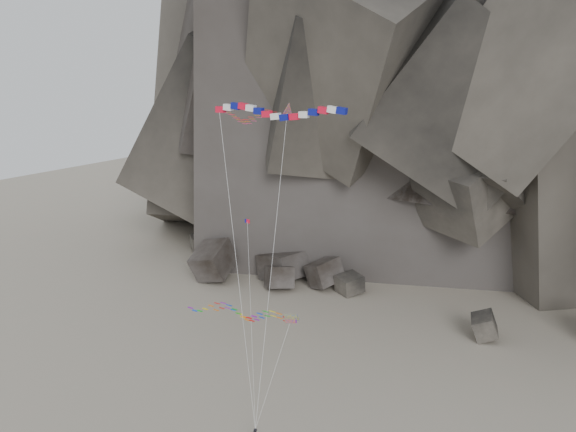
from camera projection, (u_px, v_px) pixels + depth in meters
The scene contains 7 objects.
ground at pixel (251, 420), 61.24m from camera, with size 260.00×260.00×0.00m, color gray.
headland at pixel (485, 6), 108.63m from camera, with size 110.00×70.00×84.00m, color #514A42, non-canonical shape.
boulder_field at pixel (375, 291), 89.15m from camera, with size 79.17×17.30×6.99m.
delta_kite at pixel (249, 115), 61.54m from camera, with size 11.36×10.07×28.05m.
banner_kite at pixel (277, 113), 51.92m from camera, with size 11.96×3.76×28.29m.
parafoil_kite at pixel (234, 311), 58.90m from camera, with size 13.05×3.33×10.47m.
pennant_kite at pixel (249, 261), 58.87m from camera, with size 4.89×5.73×17.33m.
Camera 1 is at (31.98, -44.48, 33.81)m, focal length 40.00 mm.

